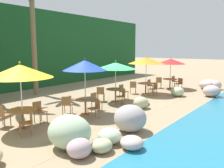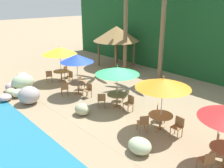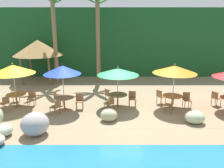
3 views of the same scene
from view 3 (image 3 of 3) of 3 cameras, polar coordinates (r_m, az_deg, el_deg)
name	(u,v)px [view 3 (image 3 of 3)]	position (r m, az deg, el deg)	size (l,w,h in m)	color
ground_plane	(121,108)	(12.73, 2.36, -6.21)	(120.00, 120.00, 0.00)	#937F60
terrace_deck	(121,108)	(12.73, 2.36, -6.19)	(18.00, 5.20, 0.01)	#937F60
foliage_backdrop	(117,42)	(20.91, 1.42, 10.71)	(28.00, 2.40, 6.00)	#194C23
rock_seawall	(117,123)	(10.01, 1.37, -10.00)	(17.77, 3.14, 1.04)	#AEB189
umbrella_yellow	(13,69)	(13.56, -24.25, 3.48)	(2.41, 2.41, 2.56)	silver
dining_table_yellow	(16,96)	(13.93, -23.54, -2.91)	(1.10, 1.10, 0.74)	olive
chair_yellow_seaward	(31,97)	(13.79, -20.04, -3.18)	(0.45, 0.46, 0.87)	olive
chair_yellow_inland	(14,94)	(14.78, -23.95, -2.38)	(0.56, 0.56, 0.87)	olive
chair_yellow_left	(4,103)	(13.40, -25.97, -4.36)	(0.57, 0.57, 0.87)	olive
umbrella_blue	(62,70)	(12.14, -12.76, 3.60)	(2.01, 2.01, 2.63)	silver
dining_table_blue	(64,99)	(12.57, -12.32, -3.86)	(1.10, 1.10, 0.74)	olive
chair_blue_seaward	(79,100)	(12.58, -8.39, -4.14)	(0.44, 0.45, 0.87)	olive
chair_blue_inland	(57,97)	(13.33, -14.05, -3.32)	(0.59, 0.59, 0.87)	olive
chair_blue_left	(56,106)	(11.91, -14.25, -5.58)	(0.56, 0.55, 0.87)	olive
umbrella_green	(118,72)	(12.37, 1.47, 3.18)	(2.35, 2.35, 2.37)	silver
dining_table_green	(117,96)	(12.76, 1.43, -3.22)	(1.10, 1.10, 0.74)	olive
chair_green_seaward	(132,98)	(12.92, 5.19, -3.50)	(0.42, 0.43, 0.87)	olive
chair_green_inland	(108,95)	(13.41, -0.99, -2.74)	(0.59, 0.59, 0.87)	olive
chair_green_left	(110,102)	(12.09, -0.53, -4.78)	(0.59, 0.59, 0.87)	olive
umbrella_orange	(174,69)	(12.59, 15.80, 3.64)	(2.40, 2.40, 2.57)	silver
dining_table_orange	(172,98)	(13.00, 15.28, -3.41)	(1.10, 1.10, 0.74)	olive
chair_orange_seaward	(186,99)	(13.38, 18.64, -3.61)	(0.43, 0.44, 0.87)	olive
chair_orange_inland	(160,96)	(13.50, 12.28, -2.97)	(0.59, 0.59, 0.87)	olive
chair_orange_left	(170,104)	(12.23, 14.72, -5.06)	(0.58, 0.57, 0.87)	olive
chair_red_inland	(215,97)	(14.23, 25.09, -3.16)	(0.58, 0.57, 0.87)	olive
palm_tree_nearest	(54,24)	(17.94, -14.78, 14.66)	(3.36, 3.19, 6.96)	brown
palm_tree_second	(97,24)	(17.70, -3.77, 15.22)	(3.16, 3.11, 6.87)	brown
palapa_hut	(38,48)	(18.89, -18.61, 8.81)	(3.90, 3.90, 3.43)	brown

